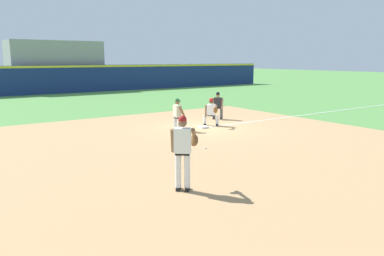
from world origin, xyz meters
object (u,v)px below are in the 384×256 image
Objects in this scene: pitcher at (183,148)px; baserunner at (177,113)px; first_baseman at (211,111)px; baseball at (205,148)px; umpire at (218,104)px; first_base_bag at (203,127)px.

pitcher reaches higher than baserunner.
baseball is at bearing -130.01° from first_baseman.
baseball is 6.85m from umpire.
first_baseman is at bearing 48.21° from pitcher.
baserunner is (-1.98, -0.10, 0.06)m from first_baseman.
umpire reaches higher than baseball.
first_base_bag is at bearing 54.75° from baseball.
first_base_bag is 1.53m from baserunner.
first_baseman is (6.03, 6.75, -0.33)m from pitcher.
baserunner is (-1.32, 0.16, 0.75)m from first_base_bag.
first_baseman reaches higher than first_base_bag.
baserunner is at bearing 73.38° from baseball.
first_base_bag is 0.26× the size of umpire.
pitcher is 9.05m from first_baseman.
pitcher reaches higher than baseball.
baserunner is (4.05, 6.65, -0.27)m from pitcher.
baserunner is 1.00× the size of umpire.
first_baseman is 0.92× the size of umpire.
baseball is at bearing -132.08° from umpire.
baserunner is at bearing 58.68° from pitcher.
first_base_bag is 4.11m from baseball.
pitcher reaches higher than umpire.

